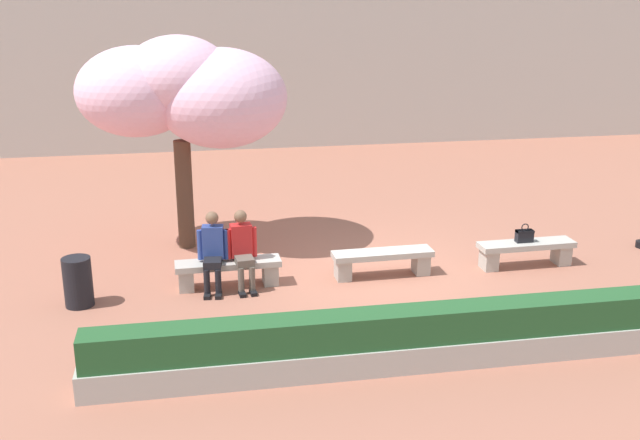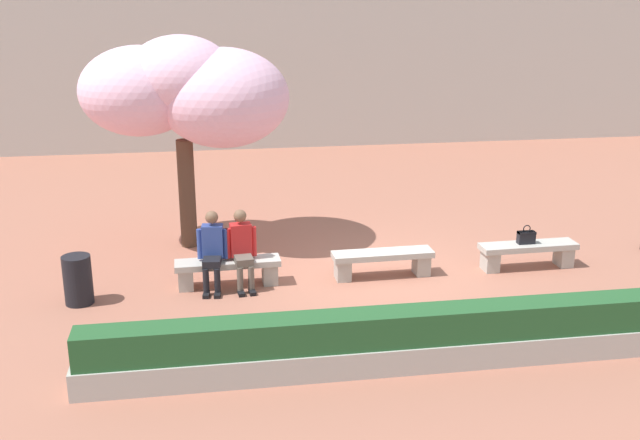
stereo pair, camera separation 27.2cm
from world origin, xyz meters
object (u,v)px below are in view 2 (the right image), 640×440
(stone_bench_near_west, at_px, (383,260))
(trash_bin, at_px, (78,280))
(person_seated_right, at_px, (242,246))
(stone_bench_west_end, at_px, (228,269))
(handbag, at_px, (526,236))
(cherry_tree_main, at_px, (187,91))
(person_seated_left, at_px, (212,248))
(stone_bench_center, at_px, (528,252))

(stone_bench_near_west, xyz_separation_m, trash_bin, (-4.94, -0.35, 0.09))
(stone_bench_near_west, bearing_deg, person_seated_right, -178.72)
(stone_bench_west_end, bearing_deg, handbag, 0.16)
(person_seated_right, height_order, cherry_tree_main, cherry_tree_main)
(stone_bench_near_west, relative_size, person_seated_left, 1.34)
(handbag, distance_m, trash_bin, 7.51)
(trash_bin, bearing_deg, handbag, 2.79)
(stone_bench_near_west, distance_m, cherry_tree_main, 4.64)
(person_seated_right, relative_size, handbag, 3.81)
(person_seated_left, xyz_separation_m, cherry_tree_main, (-0.30, 2.22, 2.23))
(stone_bench_center, bearing_deg, trash_bin, -177.33)
(stone_bench_west_end, relative_size, stone_bench_center, 1.00)
(stone_bench_west_end, bearing_deg, stone_bench_near_west, 0.00)
(person_seated_right, bearing_deg, trash_bin, -173.36)
(stone_bench_center, bearing_deg, person_seated_right, -179.39)
(stone_bench_west_end, bearing_deg, person_seated_left, -167.46)
(cherry_tree_main, bearing_deg, stone_bench_near_west, -34.47)
(stone_bench_center, height_order, trash_bin, trash_bin)
(stone_bench_near_west, xyz_separation_m, cherry_tree_main, (-3.15, 2.16, 2.63))
(handbag, xyz_separation_m, trash_bin, (-7.50, -0.37, -0.19))
(cherry_tree_main, bearing_deg, handbag, -20.61)
(stone_bench_center, xyz_separation_m, trash_bin, (-7.55, -0.35, 0.09))
(stone_bench_center, distance_m, person_seated_right, 5.00)
(stone_bench_west_end, height_order, person_seated_left, person_seated_left)
(stone_bench_west_end, distance_m, person_seated_right, 0.47)
(cherry_tree_main, bearing_deg, person_seated_right, -70.66)
(stone_bench_center, relative_size, cherry_tree_main, 0.44)
(person_seated_left, xyz_separation_m, person_seated_right, (0.48, -0.00, 0.00))
(person_seated_left, bearing_deg, handbag, 0.71)
(trash_bin, bearing_deg, cherry_tree_main, 54.66)
(person_seated_left, bearing_deg, person_seated_right, -0.02)
(stone_bench_near_west, bearing_deg, cherry_tree_main, 145.53)
(stone_bench_near_west, distance_m, person_seated_right, 2.41)
(stone_bench_west_end, bearing_deg, person_seated_right, -12.66)
(stone_bench_near_west, xyz_separation_m, person_seated_left, (-2.85, -0.05, 0.40))
(person_seated_left, xyz_separation_m, trash_bin, (-2.09, -0.30, -0.31))
(stone_bench_center, bearing_deg, stone_bench_west_end, 180.00)
(handbag, height_order, cherry_tree_main, cherry_tree_main)
(stone_bench_center, bearing_deg, cherry_tree_main, 159.42)
(handbag, bearing_deg, person_seated_left, -179.29)
(person_seated_right, height_order, trash_bin, person_seated_right)
(stone_bench_near_west, bearing_deg, trash_bin, -175.93)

